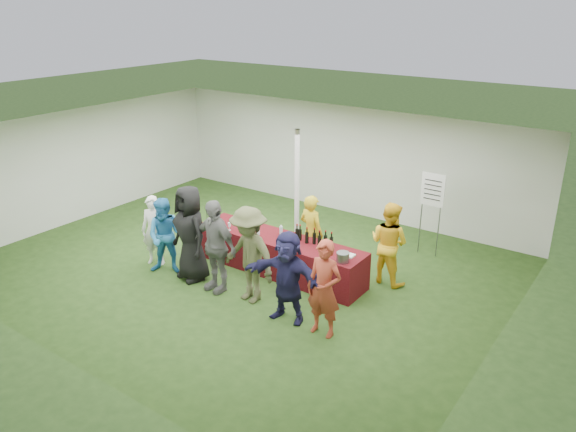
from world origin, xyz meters
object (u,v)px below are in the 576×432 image
Objects in this scene: wine_list_sign at (432,196)px; customer_2 at (190,233)px; serving_table at (280,255)px; staff_pourer at (311,233)px; dump_bucket at (343,257)px; customer_6 at (324,289)px; staff_back at (389,243)px; customer_1 at (166,236)px; customer_0 at (154,231)px; customer_5 at (288,277)px; customer_4 at (249,255)px; customer_3 at (215,246)px.

customer_2 reaches higher than wine_list_sign.
staff_pourer reaches higher than serving_table.
wine_list_sign reaches higher than serving_table.
customer_6 is (0.32, -1.14, -0.02)m from dump_bucket.
staff_back reaches higher than staff_pourer.
customer_1 is 0.94× the size of customer_6.
customer_1 is (-1.83, -1.27, 0.40)m from serving_table.
customer_0 is 0.89× the size of customer_6.
customer_0 is (-2.32, -1.14, 0.35)m from serving_table.
customer_5 is 0.73m from customer_6.
customer_5 is at bearing 0.43° from customer_4.
customer_6 is (4.19, -0.22, 0.09)m from customer_0.
customer_0 is at bearing 34.31° from staff_back.
staff_back is at bearing 1.31° from customer_1.
wine_list_sign is 1.24× the size of customer_0.
customer_0 is at bearing 136.67° from customer_1.
customer_4 is at bearing -26.02° from customer_0.
customer_6 is at bearing -36.07° from serving_table.
serving_table is 15.55× the size of dump_bucket.
customer_2 reaches higher than staff_pourer.
customer_4 is (0.77, 0.04, 0.01)m from customer_3.
customer_1 is at bearing -162.77° from dump_bucket.
dump_bucket is at bearing -100.78° from wine_list_sign.
dump_bucket is 1.16m from staff_back.
customer_1 reaches higher than serving_table.
wine_list_sign is at bearing 79.22° from dump_bucket.
customer_0 is 0.51m from customer_1.
customer_5 is at bearing -49.62° from serving_table.
staff_pourer reaches higher than dump_bucket.
dump_bucket is 1.19m from customer_5.
wine_list_sign is 1.00× the size of customer_4.
dump_bucket is 0.14× the size of customer_6.
staff_pourer is 0.88× the size of customer_3.
customer_4 is at bearing -116.53° from wine_list_sign.
customer_2 is 0.69m from customer_3.
customer_1 is (-2.25, -1.76, -0.01)m from staff_pourer.
customer_4 is (2.04, 0.06, 0.13)m from customer_1.
customer_0 is at bearing 170.96° from customer_5.
customer_1 is 0.62m from customer_2.
serving_table is 3.39m from wine_list_sign.
wine_list_sign reaches higher than customer_1.
wine_list_sign is 4.17m from customer_4.
customer_1 is (0.49, -0.13, 0.04)m from customer_0.
staff_pourer is 2.00m from customer_3.
staff_back is at bearing 0.97° from customer_0.
customer_1 is 3.70m from customer_6.
customer_2 is at bearing -161.10° from dump_bucket.
customer_5 is (2.38, -0.16, -0.14)m from customer_2.
serving_table is at bearing 6.17° from customer_1.
wine_list_sign is 0.95× the size of customer_2.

